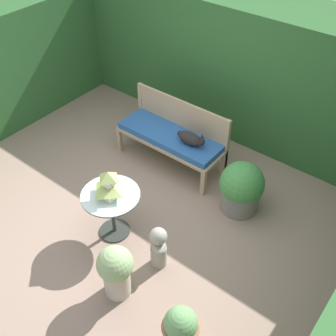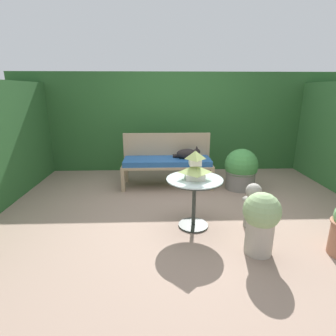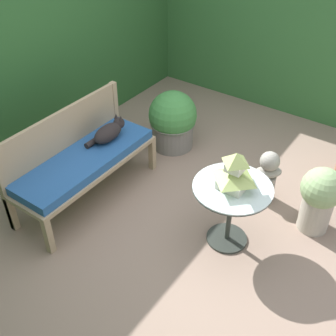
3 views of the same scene
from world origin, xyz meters
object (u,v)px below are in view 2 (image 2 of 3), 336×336
garden_bench (167,163)px  pagoda_birdhouse (195,167)px  cat (188,154)px  patio_table (194,189)px  potted_plant_table_near (241,170)px  garden_bust (252,204)px  potted_plant_path_edge (261,220)px

garden_bench → pagoda_birdhouse: bearing=-79.1°
cat → pagoda_birdhouse: size_ratio=1.38×
patio_table → garden_bench: bearing=100.9°
garden_bench → patio_table: size_ratio=2.29×
patio_table → potted_plant_table_near: (0.95, 1.25, -0.15)m
cat → garden_bust: (0.63, -1.44, -0.29)m
pagoda_birdhouse → cat: bearing=87.0°
cat → potted_plant_table_near: cat is taller
garden_bust → patio_table: bearing=-133.2°
cat → potted_plant_path_edge: bearing=-74.7°
cat → potted_plant_table_near: (0.88, -0.16, -0.25)m
garden_bust → potted_plant_table_near: 1.31m
pagoda_birdhouse → potted_plant_path_edge: size_ratio=0.51×
pagoda_birdhouse → potted_plant_path_edge: pagoda_birdhouse is taller
patio_table → potted_plant_table_near: size_ratio=0.97×
cat → garden_bust: cat is taller
garden_bust → potted_plant_table_near: bearing=128.2°
garden_bench → potted_plant_path_edge: 2.16m
cat → garden_bust: size_ratio=0.83×
potted_plant_table_near → cat: bearing=169.8°
patio_table → pagoda_birdhouse: (0.00, -0.00, 0.27)m
pagoda_birdhouse → patio_table: bearing=90.0°
garden_bust → garden_bench: bearing=173.2°
potted_plant_table_near → potted_plant_path_edge: potted_plant_table_near is taller
potted_plant_table_near → potted_plant_path_edge: 1.85m
patio_table → potted_plant_path_edge: potted_plant_path_edge is taller
potted_plant_table_near → potted_plant_path_edge: bearing=-101.2°
pagoda_birdhouse → potted_plant_path_edge: bearing=-43.7°
cat → patio_table: cat is taller
garden_bust → potted_plant_path_edge: bearing=-52.3°
pagoda_birdhouse → potted_plant_path_edge: (0.59, -0.56, -0.39)m
garden_bench → cat: size_ratio=3.31×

